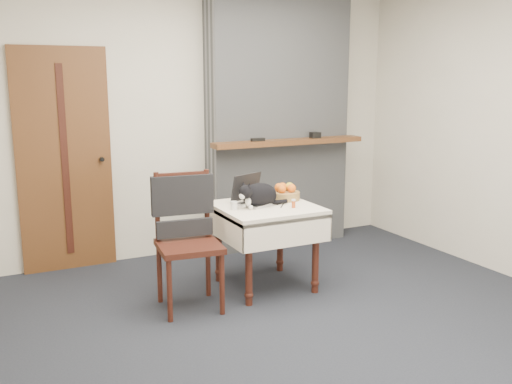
% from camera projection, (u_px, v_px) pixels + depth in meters
% --- Properties ---
extents(ground, '(4.50, 4.50, 0.00)m').
position_uv_depth(ground, '(289.00, 325.00, 4.07)').
color(ground, black).
rests_on(ground, ground).
extents(room_shell, '(4.52, 4.01, 2.61)m').
position_uv_depth(room_shell, '(260.00, 73.00, 4.13)').
color(room_shell, beige).
rests_on(room_shell, ground).
extents(door, '(0.82, 0.10, 2.00)m').
position_uv_depth(door, '(64.00, 161.00, 5.09)').
color(door, brown).
rests_on(door, ground).
extents(chimney, '(1.62, 0.48, 2.60)m').
position_uv_depth(chimney, '(278.00, 120.00, 5.82)').
color(chimney, gray).
rests_on(chimney, ground).
extents(side_table, '(0.78, 0.78, 0.70)m').
position_uv_depth(side_table, '(266.00, 219.00, 4.70)').
color(side_table, '#3A1A0F').
rests_on(side_table, ground).
extents(laptop, '(0.42, 0.39, 0.25)m').
position_uv_depth(laptop, '(253.00, 196.00, 4.74)').
color(laptop, '#B7B7BC').
rests_on(laptop, side_table).
extents(cat, '(0.47, 0.27, 0.22)m').
position_uv_depth(cat, '(260.00, 195.00, 4.63)').
color(cat, black).
rests_on(cat, side_table).
extents(cream_jar, '(0.06, 0.06, 0.07)m').
position_uv_depth(cream_jar, '(234.00, 205.00, 4.53)').
color(cream_jar, silver).
rests_on(cream_jar, side_table).
extents(pill_bottle, '(0.03, 0.03, 0.07)m').
position_uv_depth(pill_bottle, '(294.00, 203.00, 4.59)').
color(pill_bottle, '#B44416').
rests_on(pill_bottle, side_table).
extents(fruit_basket, '(0.25, 0.25, 0.14)m').
position_uv_depth(fruit_basket, '(285.00, 193.00, 4.88)').
color(fruit_basket, '#B08B47').
rests_on(fruit_basket, side_table).
extents(desk_clutter, '(0.13, 0.11, 0.01)m').
position_uv_depth(desk_clutter, '(281.00, 203.00, 4.76)').
color(desk_clutter, black).
rests_on(desk_clutter, side_table).
extents(chair, '(0.51, 0.50, 1.03)m').
position_uv_depth(chair, '(185.00, 221.00, 4.33)').
color(chair, '#3A1A0F').
rests_on(chair, ground).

